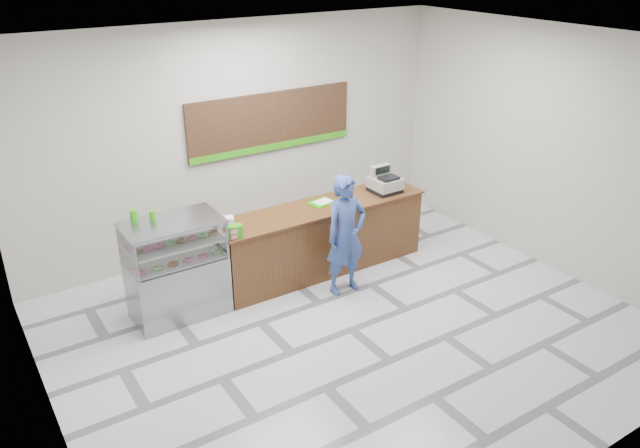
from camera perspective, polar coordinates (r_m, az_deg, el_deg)
floor at (r=8.03m, az=2.92°, el=-9.62°), size 7.00×7.00×0.00m
back_wall at (r=9.63m, az=-7.41°, el=7.74°), size 7.00×0.00×7.00m
ceiling at (r=6.72m, az=3.57°, el=15.91°), size 7.00×7.00×0.00m
sales_counter at (r=9.15m, az=0.12°, el=-1.29°), size 3.26×0.76×1.03m
display_case at (r=8.21m, az=-13.00°, el=-3.94°), size 1.22×0.72×1.33m
menu_board at (r=9.79m, az=-4.44°, el=9.25°), size 2.80×0.06×0.90m
cash_register at (r=9.45m, az=5.92°, el=3.80°), size 0.41×0.43×0.39m
card_terminal at (r=9.53m, az=5.84°, el=3.18°), size 0.14×0.19×0.04m
serving_tray at (r=9.03m, az=0.17°, el=1.99°), size 0.40×0.32×0.02m
napkin_box at (r=8.38m, az=-8.40°, el=0.23°), size 0.18×0.18×0.12m
straw_cup at (r=8.28m, az=-8.70°, el=-0.14°), size 0.07×0.07×0.11m
promo_box at (r=8.02m, az=-7.82°, el=-0.68°), size 0.22×0.17×0.17m
donut_decal at (r=9.02m, az=1.03°, el=1.92°), size 0.15×0.15×0.00m
green_cup_left at (r=8.02m, az=-16.65°, el=0.73°), size 0.10×0.10×0.15m
green_cup_right at (r=7.99m, az=-15.05°, el=0.75°), size 0.08×0.08×0.13m
customer at (r=8.47m, az=2.38°, el=-1.02°), size 0.62×0.41×1.70m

